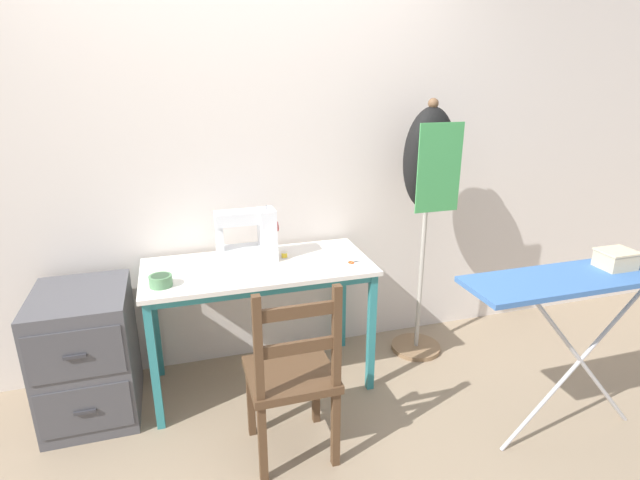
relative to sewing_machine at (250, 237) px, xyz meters
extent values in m
plane|color=gray|center=(0.02, -0.37, -0.88)|extent=(14.00, 14.00, 0.00)
cube|color=silver|center=(0.02, 0.27, 0.39)|extent=(10.00, 0.05, 2.55)
cube|color=silver|center=(0.02, -0.08, -0.15)|extent=(1.25, 0.58, 0.02)
cube|color=teal|center=(0.02, -0.33, -0.18)|extent=(1.17, 0.03, 0.04)
cube|color=teal|center=(-0.56, -0.33, -0.52)|extent=(0.04, 0.04, 0.72)
cube|color=teal|center=(0.61, -0.33, -0.52)|extent=(0.04, 0.04, 0.72)
cube|color=teal|center=(-0.56, 0.16, -0.52)|extent=(0.04, 0.04, 0.72)
cube|color=teal|center=(0.61, 0.16, -0.52)|extent=(0.04, 0.04, 0.72)
cube|color=white|center=(-0.02, 0.00, -0.10)|extent=(0.33, 0.15, 0.08)
cube|color=white|center=(0.10, 0.00, 0.05)|extent=(0.09, 0.13, 0.21)
cube|color=white|center=(-0.04, 0.00, 0.12)|extent=(0.28, 0.12, 0.07)
cube|color=white|center=(-0.17, 0.00, 0.01)|extent=(0.04, 0.08, 0.14)
cylinder|color=#B22D2D|center=(0.15, 0.00, 0.05)|extent=(0.02, 0.06, 0.06)
cylinder|color=#99999E|center=(0.10, 0.00, 0.16)|extent=(0.01, 0.01, 0.02)
cylinder|color=#56895B|center=(-0.49, -0.22, -0.11)|extent=(0.11, 0.11, 0.06)
cylinder|color=#2F4B32|center=(-0.49, -0.22, -0.08)|extent=(0.09, 0.09, 0.01)
cube|color=silver|center=(0.60, -0.20, -0.14)|extent=(0.11, 0.03, 0.00)
cube|color=silver|center=(0.60, -0.21, -0.14)|extent=(0.11, 0.03, 0.00)
torus|color=#DB511E|center=(0.53, -0.21, -0.14)|extent=(0.03, 0.03, 0.01)
torus|color=#DB511E|center=(0.53, -0.20, -0.14)|extent=(0.03, 0.03, 0.01)
cylinder|color=yellow|center=(0.19, -0.01, -0.12)|extent=(0.03, 0.03, 0.04)
cylinder|color=beige|center=(0.19, -0.01, -0.10)|extent=(0.04, 0.04, 0.00)
cylinder|color=beige|center=(0.19, -0.01, -0.14)|extent=(0.04, 0.04, 0.00)
cube|color=#513823|center=(0.06, -0.68, -0.46)|extent=(0.40, 0.38, 0.04)
cube|color=#513823|center=(-0.11, -0.52, -0.68)|extent=(0.04, 0.04, 0.40)
cube|color=#513823|center=(0.23, -0.52, -0.68)|extent=(0.04, 0.04, 0.40)
cube|color=#513823|center=(-0.11, -0.84, -0.68)|extent=(0.04, 0.04, 0.40)
cube|color=#513823|center=(0.23, -0.84, -0.68)|extent=(0.04, 0.04, 0.40)
cube|color=#513823|center=(-0.11, -0.84, -0.20)|extent=(0.04, 0.04, 0.48)
cube|color=#513823|center=(0.23, -0.84, -0.20)|extent=(0.04, 0.04, 0.48)
cube|color=#513823|center=(0.06, -0.84, -0.06)|extent=(0.34, 0.02, 0.06)
cube|color=#513823|center=(0.06, -0.84, -0.23)|extent=(0.34, 0.02, 0.06)
cube|color=#4C4C51|center=(-0.90, -0.09, -0.53)|extent=(0.46, 0.54, 0.70)
cube|color=#46464B|center=(-0.90, -0.36, -0.38)|extent=(0.43, 0.01, 0.25)
cube|color=#333338|center=(-0.90, -0.37, -0.38)|extent=(0.10, 0.01, 0.02)
cube|color=#46464B|center=(-0.90, -0.36, -0.69)|extent=(0.43, 0.01, 0.25)
cube|color=#333338|center=(-0.90, -0.37, -0.69)|extent=(0.10, 0.01, 0.02)
cylinder|color=#846647|center=(1.07, -0.03, -0.87)|extent=(0.32, 0.32, 0.03)
cylinder|color=#ADA89E|center=(1.07, -0.03, -0.34)|extent=(0.03, 0.03, 1.03)
ellipsoid|color=black|center=(1.07, -0.03, 0.38)|extent=(0.32, 0.23, 0.60)
sphere|color=brown|center=(1.07, -0.03, 0.70)|extent=(0.06, 0.06, 0.06)
cube|color=#3D934C|center=(1.07, -0.15, 0.35)|extent=(0.27, 0.01, 0.51)
cube|color=#3D6BAD|center=(1.42, -0.99, 0.00)|extent=(1.29, 0.30, 0.02)
cylinder|color=#B7B7BC|center=(1.42, -0.99, -0.45)|extent=(0.79, 0.02, 0.89)
cylinder|color=#B7B7BC|center=(1.42, -0.99, -0.45)|extent=(0.79, 0.02, 0.89)
cube|color=beige|center=(1.54, -0.97, 0.05)|extent=(0.15, 0.13, 0.08)
cube|color=beige|center=(1.54, -0.97, 0.09)|extent=(0.16, 0.13, 0.01)
camera|label=1|loc=(-0.39, -2.62, 0.89)|focal=28.00mm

